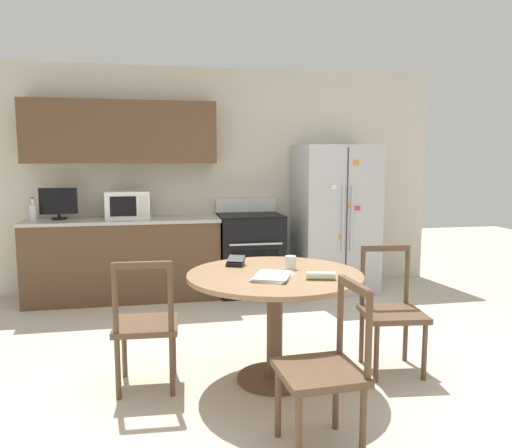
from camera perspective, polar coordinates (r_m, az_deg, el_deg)
ground_plane at (r=3.74m, az=2.06°, el=-16.87°), size 14.00×14.00×0.00m
back_wall at (r=5.94m, az=-6.54°, el=6.34°), size 5.20×0.44×2.60m
kitchen_counter at (r=5.73m, az=-14.77°, el=-3.85°), size 2.09×0.64×0.90m
refrigerator at (r=5.94m, az=9.02°, el=0.61°), size 0.88×0.77×1.71m
oven_range at (r=5.78m, az=-0.67°, el=-3.34°), size 0.72×0.68×1.08m
microwave at (r=5.64m, az=-14.39°, el=2.14°), size 0.47×0.38×0.30m
countertop_tv at (r=5.77m, az=-21.64°, el=2.30°), size 0.39×0.16×0.34m
counter_bottle at (r=5.67m, az=-24.12°, el=1.20°), size 0.07×0.07×0.25m
dining_table at (r=3.47m, az=2.15°, el=-8.02°), size 1.21×1.21×0.77m
dining_chair_near at (r=2.75m, az=7.84°, el=-16.28°), size 0.44×0.44×0.90m
dining_chair_left at (r=3.48m, az=-12.47°, el=-11.27°), size 0.44×0.44×0.90m
dining_chair_right at (r=3.82m, az=15.21°, el=-9.67°), size 0.46×0.46×0.90m
candle_glass at (r=3.55m, az=3.98°, el=-4.52°), size 0.08×0.08×0.09m
folded_napkin at (r=3.26m, az=7.40°, el=-5.88°), size 0.19×0.10×0.05m
wallet at (r=3.66m, az=-2.33°, el=-4.36°), size 0.16×0.16×0.07m
mail_stack at (r=3.28m, az=1.91°, el=-6.02°), size 0.35×0.37×0.02m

